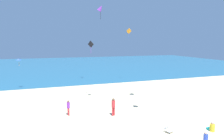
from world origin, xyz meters
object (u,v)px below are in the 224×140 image
person_1 (68,107)px  kite_black (91,44)px  kite_blue (19,60)px  person_5 (206,140)px  person_0 (113,106)px  kite_purple (100,8)px  person_2 (212,127)px  kite_orange (129,31)px  beach_chair_far_right (168,129)px

person_1 → kite_black: bearing=-135.4°
kite_blue → kite_black: kite_black is taller
person_5 → person_0: bearing=19.1°
person_5 → kite_purple: (-3.75, 12.07, 10.01)m
person_1 → person_2: person_1 is taller
person_5 → kite_purple: kite_purple is taller
kite_black → kite_orange: bearing=43.4°
kite_purple → person_1: bearing=-146.5°
person_1 → kite_orange: (12.42, 14.21, 8.22)m
person_0 → kite_blue: kite_blue is taller
kite_orange → kite_black: kite_orange is taller
person_2 → kite_blue: size_ratio=0.77×
person_2 → kite_blue: (-16.53, 20.21, 4.26)m
person_2 → person_5: 3.69m
person_2 → person_5: person_5 is taller
person_2 → kite_orange: size_ratio=0.43×
person_1 → person_5: person_1 is taller
kite_orange → kite_blue: kite_orange is taller
kite_orange → kite_blue: 18.87m
beach_chair_far_right → person_0: bearing=-166.5°
person_0 → person_2: 8.65m
beach_chair_far_right → kite_black: kite_black is taller
beach_chair_far_right → person_1: (-7.20, 6.15, 0.61)m
person_2 → kite_purple: bearing=28.7°
kite_blue → kite_black: (9.44, -7.25, 2.28)m
beach_chair_far_right → kite_black: (-3.63, 11.99, 6.58)m
kite_purple → beach_chair_far_right: bearing=-70.4°
beach_chair_far_right → kite_black: 14.15m
person_0 → person_2: person_0 is taller
person_1 → person_2: 12.83m
person_2 → person_5: (-2.86, -2.27, 0.53)m
person_1 → kite_purple: (4.05, 2.68, 9.97)m
kite_blue → kite_black: 12.12m
kite_purple → person_0: bearing=-88.4°
person_1 → kite_purple: bearing=-160.4°
person_5 → kite_blue: bearing=25.8°
beach_chair_far_right → kite_purple: kite_purple is taller
person_0 → kite_purple: kite_purple is taller
kite_blue → beach_chair_far_right: bearing=-55.8°
person_1 → kite_blue: kite_blue is taller
beach_chair_far_right → kite_orange: 22.79m
kite_black → kite_purple: bearing=-81.4°
person_5 → kite_orange: bearing=-16.6°
beach_chair_far_right → kite_black: size_ratio=0.47×
person_0 → kite_orange: kite_orange is taller
person_2 → kite_blue: bearing=34.0°
person_1 → kite_black: 9.09m
kite_purple → kite_blue: size_ratio=1.53×
kite_purple → kite_black: bearing=98.6°
person_5 → kite_purple: bearing=11.7°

